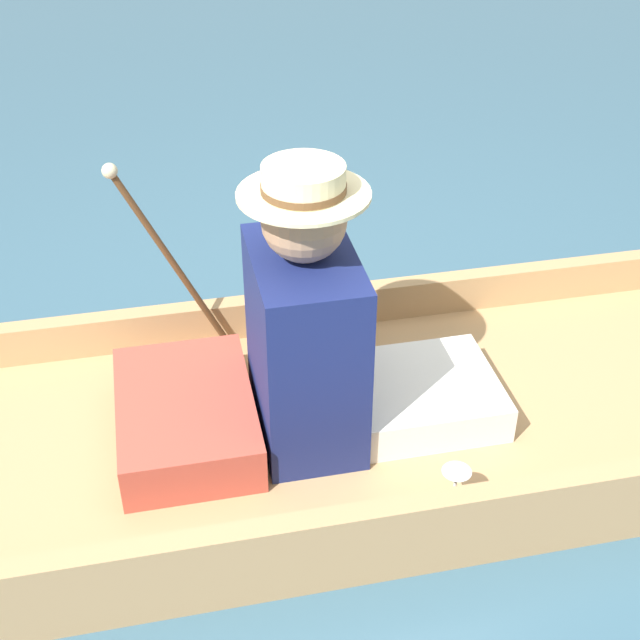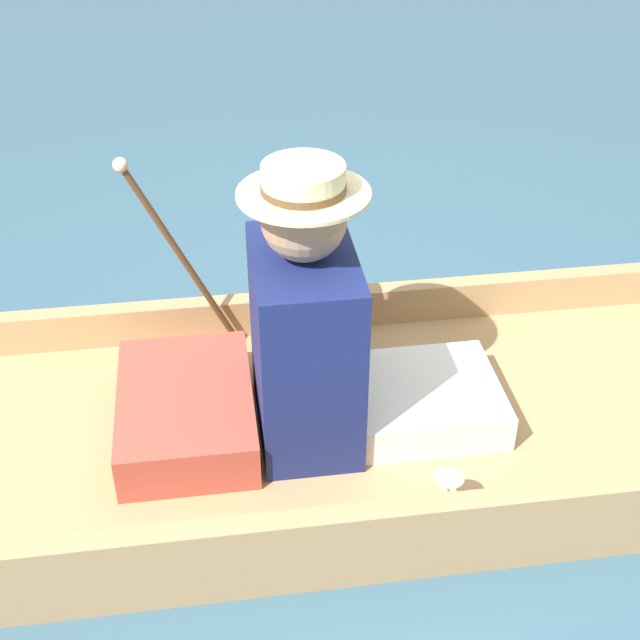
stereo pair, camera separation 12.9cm
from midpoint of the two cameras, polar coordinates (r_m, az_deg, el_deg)
The scene contains 7 objects.
ground_plane at distance 2.62m, azimuth -0.40°, elevation -8.07°, with size 16.00×16.00×0.00m, color #385B70.
punt_boat at distance 2.58m, azimuth -0.40°, elevation -6.98°, with size 1.01×3.27×0.23m.
seat_cushion at distance 2.49m, azimuth -10.04°, elevation -6.14°, with size 0.53×0.37×0.14m.
seated_person at distance 2.35m, azimuth -1.00°, elevation -1.18°, with size 0.41×0.71×0.80m.
teddy_bear at distance 2.69m, azimuth -2.42°, elevation 1.48°, with size 0.31×0.18×0.44m.
wine_glass at distance 2.26m, azimuth 7.05°, elevation -10.18°, with size 0.07×0.07×0.12m.
walking_cane at distance 2.63m, azimuth -11.54°, elevation 4.69°, with size 0.04×0.33×0.66m.
Camera 1 is at (1.88, -0.45, 1.78)m, focal length 50.00 mm.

